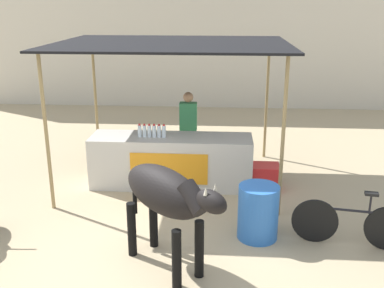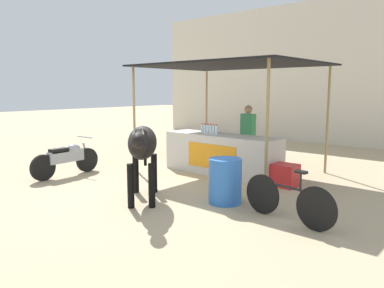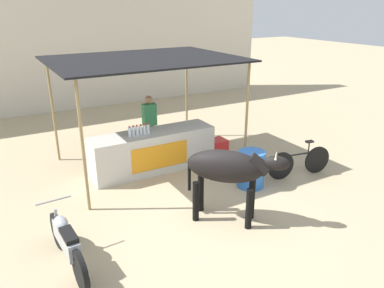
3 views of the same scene
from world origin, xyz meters
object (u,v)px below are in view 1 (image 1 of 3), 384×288
cow (166,195)px  stall_counter (171,161)px  bicycle_leaning (352,224)px  cooler_box (263,177)px  water_barrel (258,212)px  vendor_behind_counter (188,131)px

cow → stall_counter: bearing=95.4°
stall_counter → bicycle_leaning: bearing=-35.9°
cooler_box → cow: (-1.45, -2.66, 0.79)m
stall_counter → water_barrel: bearing=-51.6°
water_barrel → bicycle_leaning: size_ratio=0.50×
water_barrel → bicycle_leaning: 1.32m
vendor_behind_counter → cow: (-0.00, -3.51, 0.18)m
vendor_behind_counter → cooler_box: vendor_behind_counter is taller
vendor_behind_counter → water_barrel: vendor_behind_counter is taller
cooler_box → bicycle_leaning: 2.23m
vendor_behind_counter → water_barrel: bearing=-65.0°
cooler_box → water_barrel: bearing=-96.9°
stall_counter → water_barrel: (1.49, -1.89, -0.07)m
stall_counter → bicycle_leaning: 3.47m
water_barrel → stall_counter: bearing=128.4°
stall_counter → water_barrel: 2.41m
vendor_behind_counter → water_barrel: 2.95m
vendor_behind_counter → water_barrel: size_ratio=2.01×
cooler_box → water_barrel: 1.81m
stall_counter → vendor_behind_counter: size_ratio=1.82×
stall_counter → cow: (0.26, -2.76, 0.55)m
vendor_behind_counter → cooler_box: bearing=-30.4°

